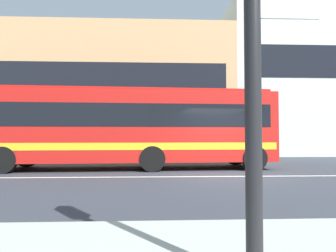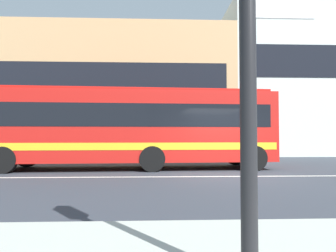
% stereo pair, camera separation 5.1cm
% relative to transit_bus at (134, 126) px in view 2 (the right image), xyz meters
% --- Properties ---
extents(ground_plane, '(160.00, 160.00, 0.00)m').
position_rel_transit_bus_xyz_m(ground_plane, '(3.52, -2.61, -1.83)').
color(ground_plane, '#353942').
extents(lane_centre_line, '(60.00, 0.16, 0.01)m').
position_rel_transit_bus_xyz_m(lane_centre_line, '(3.52, -2.61, -1.82)').
color(lane_centre_line, silver).
rests_on(lane_centre_line, ground_plane).
extents(apartment_block_left, '(19.36, 11.03, 9.23)m').
position_rel_transit_bus_xyz_m(apartment_block_left, '(-3.25, 12.40, 2.79)').
color(apartment_block_left, tan).
rests_on(apartment_block_left, ground_plane).
extents(transit_bus, '(11.74, 3.19, 3.31)m').
position_rel_transit_bus_xyz_m(transit_bus, '(0.00, 0.00, 0.00)').
color(transit_bus, red).
rests_on(transit_bus, ground_plane).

